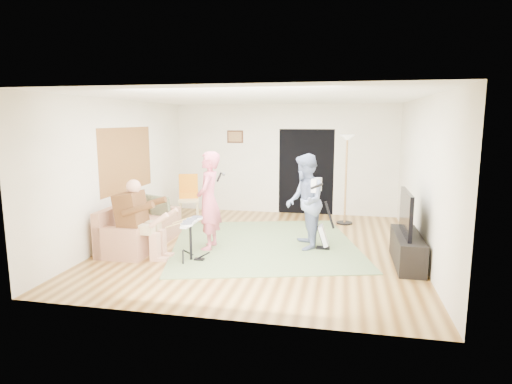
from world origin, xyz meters
TOP-DOWN VIEW (x-y plane):
  - floor at (0.00, 0.00)m, footprint 6.00×6.00m
  - walls at (0.00, 0.00)m, footprint 5.50×6.00m
  - ceiling at (0.00, 0.00)m, footprint 6.00×6.00m
  - window_blinds at (-2.74, 0.20)m, footprint 0.00×2.05m
  - doorway at (0.55, 2.99)m, footprint 2.10×0.00m
  - picture_frame at (-1.25, 2.99)m, footprint 0.42×0.03m
  - area_rug at (0.02, 0.15)m, footprint 4.13×4.24m
  - sofa at (-2.29, -0.38)m, footprint 0.81×1.96m
  - drummer at (-1.87, -1.03)m, footprint 0.87×0.49m
  - drum_kit at (-1.00, -1.03)m, footprint 0.38×0.69m
  - singer at (-0.90, -0.33)m, footprint 0.47×0.67m
  - microphone at (-0.70, -0.33)m, footprint 0.06×0.06m
  - guitarist at (0.78, 0.06)m, footprint 0.80×0.95m
  - guitar_held at (0.98, 0.06)m, footprint 0.28×0.61m
  - guitar_spare at (1.14, 0.05)m, footprint 0.32×0.29m
  - torchiere_lamp at (1.51, 2.11)m, footprint 0.36×0.36m
  - dining_chair at (-2.02, 1.68)m, footprint 0.58×0.61m
  - tv_cabinet at (2.50, -0.52)m, footprint 0.40×1.40m
  - television at (2.45, -0.52)m, footprint 0.06×1.07m

SIDE VIEW (x-z plane):
  - floor at x=0.00m, z-range 0.00..0.00m
  - area_rug at x=0.02m, z-range 0.00..0.02m
  - tv_cabinet at x=2.50m, z-range 0.00..0.50m
  - guitar_spare at x=1.14m, z-range -0.19..0.70m
  - sofa at x=-2.29m, z-range -0.13..0.66m
  - drum_kit at x=-1.00m, z-range -0.04..0.66m
  - dining_chair at x=-2.02m, z-range -0.15..0.92m
  - drummer at x=-1.87m, z-range -0.15..1.19m
  - television at x=2.45m, z-range 0.50..1.20m
  - guitarist at x=0.78m, z-range 0.00..1.73m
  - singer at x=-0.90m, z-range 0.00..1.77m
  - doorway at x=0.55m, z-range 0.00..2.10m
  - guitar_held at x=0.98m, z-range 1.04..1.30m
  - microphone at x=-0.70m, z-range 1.20..1.44m
  - walls at x=0.00m, z-range 0.00..2.70m
  - torchiere_lamp at x=1.51m, z-range 0.37..2.36m
  - window_blinds at x=-2.74m, z-range 0.53..2.58m
  - picture_frame at x=-1.25m, z-range 1.74..2.06m
  - ceiling at x=0.00m, z-range 2.70..2.70m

